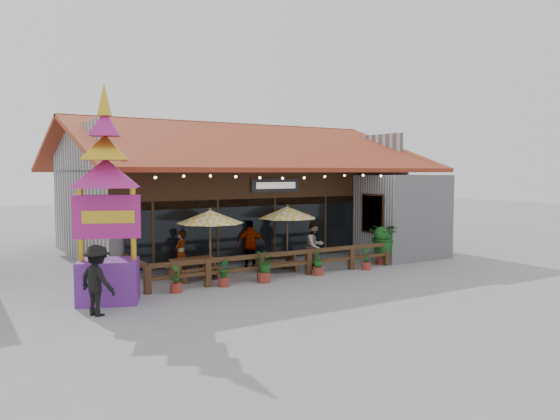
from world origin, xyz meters
TOP-DOWN VIEW (x-y plane):
  - ground at (0.00, 0.00)m, footprint 100.00×100.00m
  - restaurant_building at (0.26, 6.61)m, footprint 15.50×14.73m
  - patio_railing at (-2.25, -0.27)m, footprint 10.00×2.60m
  - umbrella_left at (-3.90, 0.58)m, footprint 3.05×3.05m
  - umbrella_right at (-0.43, 1.04)m, footprint 2.85×2.85m
  - picnic_table_left at (-4.39, 0.94)m, footprint 1.65×1.46m
  - picnic_table_right at (-1.11, 0.72)m, footprint 1.65×1.50m
  - thai_sign_tower at (-7.80, -0.98)m, footprint 3.21×3.21m
  - tropical_plant at (3.38, -0.18)m, footprint 1.80×1.85m
  - diner_a at (-4.64, 1.44)m, footprint 0.73×0.69m
  - diner_b at (0.19, 0.07)m, footprint 1.05×0.91m
  - diner_c at (-1.71, 1.66)m, footprint 1.19×0.84m
  - pedestrian at (-8.41, -2.23)m, footprint 1.12×1.37m
  - planter_a at (-5.69, -0.76)m, footprint 0.38×0.36m
  - planter_b at (-4.04, -0.74)m, footprint 0.37×0.40m
  - planter_c at (-2.59, -0.88)m, footprint 0.82×0.79m
  - planter_d at (-0.29, -0.81)m, footprint 0.45×0.45m
  - planter_e at (1.93, -0.87)m, footprint 0.36×0.36m

SIDE VIEW (x-z plane):
  - ground at x=0.00m, z-range 0.00..0.00m
  - planter_e at x=1.93m, z-range -0.07..0.80m
  - planter_a at x=-5.69m, z-range -0.07..0.82m
  - planter_b at x=-4.04m, z-range -0.04..0.85m
  - planter_d at x=-0.29m, z-range -0.02..0.89m
  - picnic_table_right at x=-1.11m, z-range 0.12..0.80m
  - picnic_table_left at x=-4.39m, z-range 0.13..0.86m
  - planter_c at x=-2.59m, z-range 0.06..1.10m
  - patio_railing at x=-2.25m, z-range 0.15..1.07m
  - diner_a at x=-4.64m, z-range 0.00..1.69m
  - pedestrian at x=-8.41m, z-range 0.00..1.85m
  - diner_b at x=0.19m, z-range 0.00..1.86m
  - diner_c at x=-1.71m, z-range 0.00..1.88m
  - tropical_plant at x=3.38m, z-range 0.14..2.09m
  - umbrella_right at x=-0.43m, z-range 0.92..3.40m
  - umbrella_left at x=-3.90m, z-range 0.93..3.42m
  - restaurant_building at x=0.26m, z-range -0.84..5.25m
  - thai_sign_tower at x=-7.80m, z-range 0.19..6.87m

